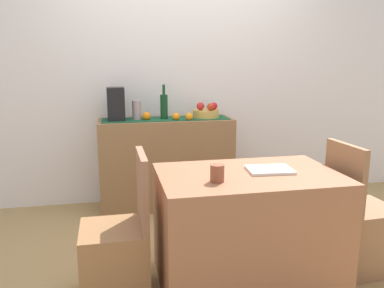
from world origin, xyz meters
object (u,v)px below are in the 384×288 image
Objects in this scene: sideboard_console at (166,163)px; ceramic_vase at (137,110)px; coffee_maker at (116,104)px; fruit_bowl at (206,113)px; chair_near_window at (117,255)px; chair_by_corner at (360,232)px; wine_bottle at (164,106)px; coffee_cup at (217,173)px; open_book at (270,170)px; dining_table at (247,228)px.

sideboard_console is 6.94× the size of ceramic_vase.
coffee_maker is 0.20m from ceramic_vase.
sideboard_console is at bearing 0.00° from coffee_maker.
fruit_bowl is 0.28× the size of chair_near_window.
ceramic_vase is 0.21× the size of chair_by_corner.
coffee_cup is at bearing -86.79° from wine_bottle.
open_book is at bearing -72.54° from sideboard_console.
dining_table is (0.59, -1.48, -0.60)m from ceramic_vase.
wine_bottle is 1.73m from chair_near_window.
ceramic_vase is at bearing 180.00° from sideboard_console.
sideboard_console is 0.75m from coffee_maker.
dining_table is 1.26× the size of chair_near_window.
ceramic_vase is 2.17m from chair_by_corner.
coffee_cup is (0.09, -1.61, -0.21)m from wine_bottle.
sideboard_console is at bearing 0.00° from ceramic_vase.
ceramic_vase is (0.19, 0.00, -0.06)m from coffee_maker.
dining_table is at bearing -0.01° from chair_near_window.
chair_near_window is (-0.24, -1.48, -0.70)m from ceramic_vase.
wine_bottle reaches higher than ceramic_vase.
ceramic_vase reaches higher than sideboard_console.
chair_by_corner is (0.83, -0.00, -0.10)m from dining_table.
fruit_bowl is 1.78m from chair_by_corner.
sideboard_console reaches higher than dining_table.
ceramic_vase is at bearing 180.00° from fruit_bowl.
coffee_maker reaches higher than ceramic_vase.
sideboard_console is at bearing 112.24° from open_book.
chair_near_window is (-0.91, -1.48, -0.65)m from fruit_bowl.
sideboard_console is 1.14× the size of dining_table.
coffee_cup is at bearing -101.35° from fruit_bowl.
wine_bottle is at bearing 112.80° from open_book.
dining_table is 0.41m from open_book.
wine_bottle is (-0.02, -0.00, 0.56)m from sideboard_console.
sideboard_console is 1.43× the size of chair_by_corner.
open_book is at bearing -87.53° from fruit_bowl.
open_book is (0.06, -1.47, -0.17)m from fruit_bowl.
sideboard_console is at bearing 0.00° from wine_bottle.
ceramic_vase is 0.16× the size of dining_table.
coffee_cup is 1.20m from chair_by_corner.
chair_near_window is at bearing 179.99° from dining_table.
fruit_bowl is 0.82× the size of coffee_maker.
chair_by_corner reaches higher than sideboard_console.
ceramic_vase is at bearing 102.27° from coffee_cup.
open_book reaches higher than dining_table.
chair_near_window is (-0.59, 0.13, -0.52)m from coffee_cup.
chair_by_corner is at bearing -51.93° from wine_bottle.
wine_bottle reaches higher than sideboard_console.
wine_bottle is at bearing 71.40° from chair_near_window.
ceramic_vase is 0.21× the size of chair_near_window.
open_book is 0.42m from coffee_cup.
fruit_bowl is 1.48m from open_book.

